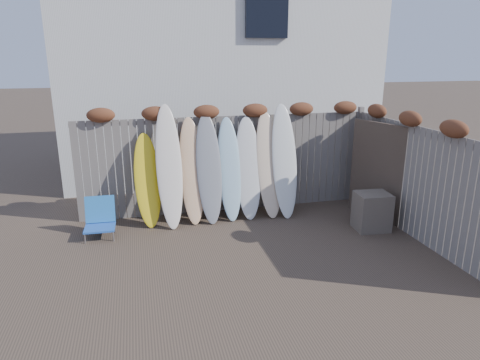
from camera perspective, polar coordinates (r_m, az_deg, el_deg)
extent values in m
plane|color=#493A2D|center=(7.05, 2.35, -10.53)|extent=(80.00, 80.00, 0.00)
cube|color=slate|center=(8.89, -1.83, 2.13)|extent=(6.00, 0.10, 2.00)
cube|color=slate|center=(9.92, 15.40, 3.35)|extent=(0.10, 0.10, 2.10)
ellipsoid|color=brown|center=(8.49, -18.08, 8.22)|extent=(0.52, 0.28, 0.28)
ellipsoid|color=brown|center=(8.47, -11.26, 8.69)|extent=(0.52, 0.28, 0.28)
ellipsoid|color=brown|center=(8.57, -4.49, 9.04)|extent=(0.52, 0.28, 0.28)
ellipsoid|color=brown|center=(8.79, 2.04, 9.26)|extent=(0.52, 0.28, 0.28)
ellipsoid|color=brown|center=(9.11, 8.19, 9.36)|extent=(0.52, 0.28, 0.28)
ellipsoid|color=brown|center=(9.52, 13.86, 9.36)|extent=(0.52, 0.28, 0.28)
cube|color=slate|center=(8.15, 22.76, -0.52)|extent=(0.10, 4.40, 2.00)
ellipsoid|color=brown|center=(7.36, 26.62, 6.13)|extent=(0.28, 0.56, 0.28)
ellipsoid|color=brown|center=(8.22, 21.75, 7.61)|extent=(0.28, 0.56, 0.28)
ellipsoid|color=brown|center=(9.13, 17.80, 8.77)|extent=(0.28, 0.56, 0.28)
cube|color=silver|center=(12.74, -3.60, 15.54)|extent=(8.00, 5.00, 6.00)
cube|color=black|center=(10.49, 3.60, 21.91)|extent=(1.00, 0.12, 1.30)
cube|color=blue|center=(8.14, -18.18, -6.04)|extent=(0.54, 0.48, 0.03)
cube|color=blue|center=(8.29, -18.17, -3.71)|extent=(0.53, 0.18, 0.48)
cylinder|color=#B3B4BB|center=(8.03, -19.97, -7.30)|extent=(0.03, 0.03, 0.20)
cylinder|color=#B4B4BC|center=(8.39, -19.62, -6.23)|extent=(0.03, 0.03, 0.20)
cylinder|color=silver|center=(7.97, -16.52, -7.15)|extent=(0.03, 0.03, 0.20)
cylinder|color=#A1A0A7|center=(8.34, -16.33, -6.08)|extent=(0.03, 0.03, 0.20)
cube|color=#715F55|center=(8.43, 17.18, -4.02)|extent=(0.65, 0.56, 0.72)
cube|color=brown|center=(8.89, 17.76, 1.12)|extent=(0.46, 1.24, 1.93)
ellipsoid|color=yellow|center=(8.36, -12.24, -0.05)|extent=(0.53, 0.66, 1.76)
ellipsoid|color=silver|center=(8.22, -9.44, 1.78)|extent=(0.50, 0.81, 2.30)
ellipsoid|color=#FF9F7D|center=(8.38, -6.45, 1.24)|extent=(0.47, 0.72, 2.03)
ellipsoid|color=slate|center=(8.37, -4.16, 1.52)|extent=(0.49, 0.74, 2.09)
ellipsoid|color=#9BC2D6|center=(8.50, -1.41, 1.47)|extent=(0.47, 0.72, 2.01)
ellipsoid|color=silver|center=(8.58, 1.09, 1.60)|extent=(0.58, 0.76, 2.00)
ellipsoid|color=beige|center=(8.67, 3.87, 2.03)|extent=(0.52, 0.75, 2.09)
ellipsoid|color=silver|center=(8.70, 5.94, 2.55)|extent=(0.55, 0.82, 2.24)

